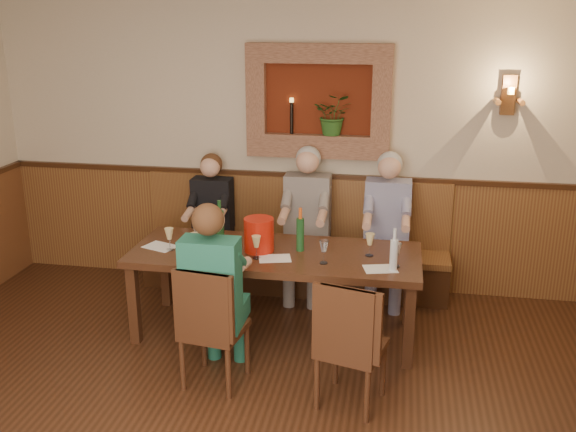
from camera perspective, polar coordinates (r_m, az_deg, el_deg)
name	(u,v)px	position (r m, az deg, el deg)	size (l,w,h in m)	color
room_shell	(203,170)	(3.29, -7.55, 4.08)	(6.04, 6.04, 2.82)	beige
wainscoting	(212,392)	(3.81, -6.73, -15.31)	(6.02, 6.02, 1.15)	brown
wall_niche	(322,107)	(6.09, 3.07, 9.69)	(1.36, 0.30, 1.06)	#5B1E0D
wall_sconce	(509,96)	(6.09, 19.01, 10.06)	(0.25, 0.20, 0.35)	brown
dining_table	(275,260)	(5.37, -1.15, -3.92)	(2.40, 0.90, 0.75)	#33200F
bench	(294,258)	(6.36, 0.52, -3.74)	(3.00, 0.45, 1.11)	#381E0F
chair_near_left	(214,349)	(4.87, -6.60, -11.66)	(0.48, 0.48, 0.96)	#33200F
chair_near_right	(350,368)	(4.62, 5.53, -13.34)	(0.52, 0.52, 0.96)	#33200F
person_bench_left	(211,235)	(6.36, -6.85, -1.67)	(0.39, 0.48, 1.35)	black
person_bench_mid	(306,236)	(6.14, 1.61, -1.77)	(0.43, 0.53, 1.46)	#585351
person_bench_right	(386,242)	(6.09, 8.69, -2.27)	(0.42, 0.52, 1.43)	navy
person_chair_front	(216,308)	(4.78, -6.46, -8.09)	(0.41, 0.51, 1.41)	#195758
spittoon_bucket	(259,235)	(5.32, -2.60, -1.67)	(0.25, 0.25, 0.28)	red
wine_bottle_green_a	(300,233)	(5.31, 1.10, -1.56)	(0.08, 0.08, 0.37)	#19471E
wine_bottle_green_b	(220,227)	(5.47, -6.07, -0.95)	(0.09, 0.09, 0.39)	#19471E
water_bottle	(394,254)	(4.98, 9.39, -3.36)	(0.07, 0.07, 0.34)	silver
tasting_sheet_a	(160,247)	(5.55, -11.28, -2.68)	(0.27, 0.19, 0.00)	white
tasting_sheet_b	(275,258)	(5.19, -1.18, -3.79)	(0.26, 0.18, 0.00)	white
tasting_sheet_c	(380,269)	(5.04, 8.19, -4.67)	(0.25, 0.18, 0.00)	white
tasting_sheet_d	(227,261)	(5.16, -5.46, -4.00)	(0.27, 0.19, 0.00)	white
wine_glass_0	(370,245)	(5.26, 7.27, -2.56)	(0.08, 0.08, 0.19)	#E6D189
wine_glass_1	(250,235)	(5.46, -3.37, -1.66)	(0.08, 0.08, 0.19)	white
wine_glass_2	(195,244)	(5.28, -8.27, -2.50)	(0.08, 0.08, 0.19)	#E6D189
wine_glass_3	(196,231)	(5.59, -8.17, -1.36)	(0.08, 0.08, 0.19)	white
wine_glass_4	(324,252)	(5.07, 3.20, -3.21)	(0.08, 0.08, 0.19)	white
wine_glass_5	(396,255)	(5.07, 9.61, -3.44)	(0.08, 0.08, 0.19)	white
wine_glass_6	(170,239)	(5.43, -10.49, -2.04)	(0.08, 0.08, 0.19)	#E6D189
wine_glass_7	(237,250)	(5.13, -4.55, -3.01)	(0.08, 0.08, 0.19)	#E6D189
wine_glass_8	(256,247)	(5.17, -2.83, -2.78)	(0.08, 0.08, 0.19)	#E6D189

